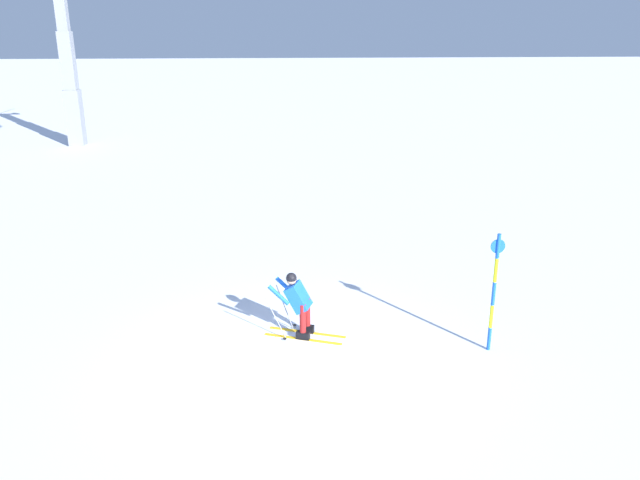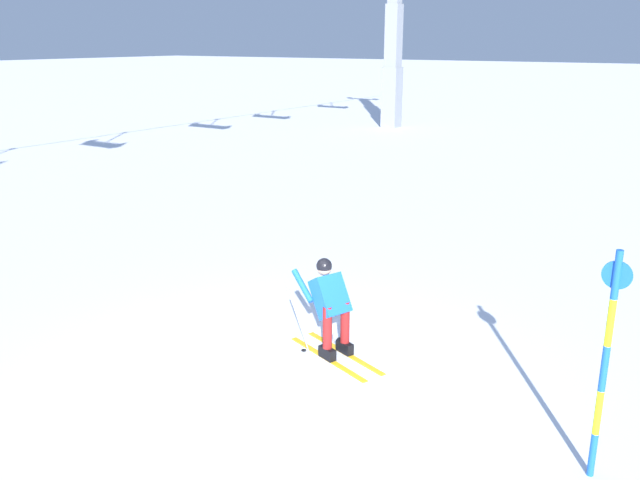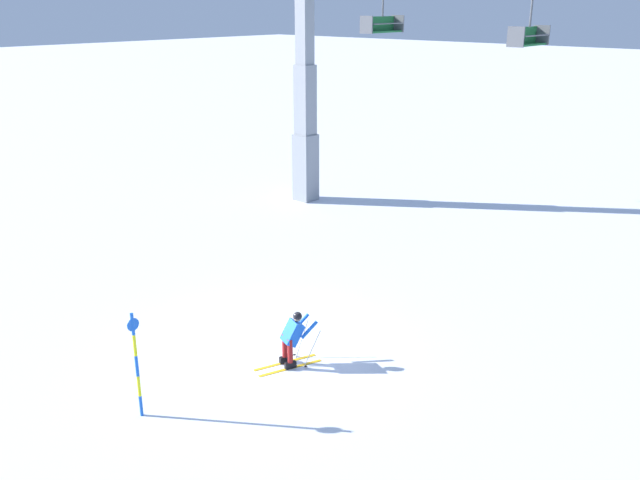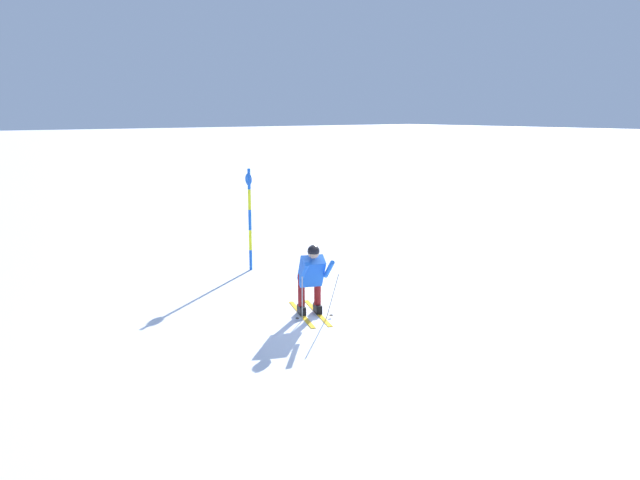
% 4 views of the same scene
% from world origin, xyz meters
% --- Properties ---
extents(ground_plane, '(260.00, 260.00, 0.00)m').
position_xyz_m(ground_plane, '(0.00, 0.00, 0.00)').
color(ground_plane, white).
extents(skier_carving_main, '(1.06, 1.70, 1.50)m').
position_xyz_m(skier_carving_main, '(0.97, -0.13, 0.78)').
color(skier_carving_main, yellow).
rests_on(skier_carving_main, ground_plane).
extents(trail_marker_pole, '(0.07, 0.28, 2.43)m').
position_xyz_m(trail_marker_pole, '(0.04, -3.89, 1.30)').
color(trail_marker_pole, blue).
rests_on(trail_marker_pole, ground_plane).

